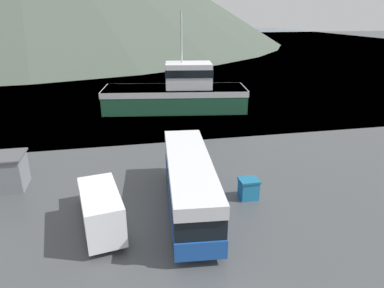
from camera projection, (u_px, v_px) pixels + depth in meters
water_surface at (126, 42)px, 142.06m from camera, size 240.00×240.00×0.00m
tour_bus at (189, 182)px, 20.91m from camera, size 3.56×11.09×3.37m
delivery_van at (100, 206)px, 19.25m from camera, size 2.99×6.58×2.59m
fishing_boat at (178, 92)px, 42.76m from camera, size 18.24×8.29×11.71m
storage_bin at (249, 188)px, 22.57m from camera, size 1.29×1.10×1.38m
dock_kiosk at (6, 172)px, 23.72m from camera, size 2.73×2.52×2.46m
small_boat at (128, 91)px, 51.76m from camera, size 6.33×3.85×0.74m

